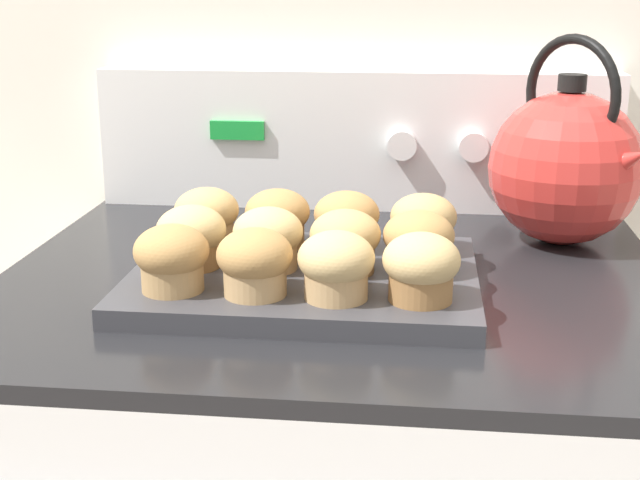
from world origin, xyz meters
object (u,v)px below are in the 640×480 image
object	(u,v)px
muffin_r2_c1	(278,218)
muffin_r1_c0	(191,236)
muffin_r1_c1	(268,238)
muffin_r2_c2	(347,220)
muffin_r2_c3	(423,223)
muffin_r1_c3	(419,242)
tea_kettle	(567,165)
muffin_r0_c1	(255,262)
muffin_r1_c2	(345,241)
muffin_r2_c0	(207,216)
muffin_r0_c3	(421,267)
muffin_r0_c0	(172,258)
muffin_r0_c2	(336,265)
muffin_pan	(305,279)

from	to	relation	value
muffin_r2_c1	muffin_r1_c0	bearing A→B (deg)	-133.03
muffin_r1_c1	muffin_r2_c2	xyz separation A→B (m)	(0.08, 0.08, 0.00)
muffin_r2_c2	muffin_r2_c3	bearing A→B (deg)	-1.10
muffin_r1_c3	muffin_r2_c2	size ratio (longest dim) A/B	1.00
tea_kettle	muffin_r1_c0	bearing A→B (deg)	-153.08
muffin_r0_c1	muffin_r1_c1	distance (m)	0.08
muffin_r0_c1	muffin_r1_c2	world-z (taller)	same
muffin_r1_c0	muffin_r2_c2	bearing A→B (deg)	27.61
muffin_r2_c0	muffin_r2_c2	distance (m)	0.16
muffin_r0_c1	muffin_r0_c3	bearing A→B (deg)	0.81
muffin_r0_c0	muffin_r1_c2	size ratio (longest dim) A/B	1.00
muffin_r1_c3	muffin_r2_c3	distance (m)	0.08
muffin_r2_c2	tea_kettle	xyz separation A→B (m)	(0.26, 0.13, 0.04)
muffin_r0_c2	muffin_r0_c3	distance (m)	0.08
muffin_r0_c2	muffin_r2_c3	world-z (taller)	same
muffin_r0_c0	muffin_r2_c1	bearing A→B (deg)	63.74
muffin_r2_c3	muffin_r1_c0	bearing A→B (deg)	-161.64
muffin_r0_c2	muffin_r1_c0	xyz separation A→B (m)	(-0.16, 0.08, 0.00)
muffin_r0_c3	muffin_r2_c0	world-z (taller)	same
muffin_r2_c3	tea_kettle	distance (m)	0.22
muffin_r1_c2	muffin_r2_c0	distance (m)	0.19
muffin_r2_c3	muffin_r0_c0	bearing A→B (deg)	-147.30
muffin_r0_c2	tea_kettle	bearing A→B (deg)	48.96
muffin_r1_c3	tea_kettle	bearing A→B (deg)	49.38
muffin_r0_c3	muffin_r0_c2	bearing A→B (deg)	-177.59
muffin_pan	muffin_r1_c2	world-z (taller)	muffin_r1_c2
muffin_r2_c2	muffin_r1_c2	bearing A→B (deg)	-86.10
muffin_r1_c0	muffin_r1_c1	distance (m)	0.08
muffin_pan	tea_kettle	world-z (taller)	tea_kettle
muffin_pan	muffin_r1_c2	size ratio (longest dim) A/B	4.89
muffin_r0_c2	muffin_r1_c3	bearing A→B (deg)	47.97
tea_kettle	muffin_r0_c1	bearing A→B (deg)	-138.88
muffin_r1_c0	muffin_r0_c1	bearing A→B (deg)	-43.88
muffin_r1_c0	muffin_r2_c2	world-z (taller)	same
muffin_r0_c1	muffin_r0_c3	world-z (taller)	same
muffin_r1_c0	muffin_r2_c1	size ratio (longest dim) A/B	1.00
muffin_r2_c0	muffin_r2_c1	distance (m)	0.08
muffin_r1_c2	muffin_r2_c2	bearing A→B (deg)	93.90
muffin_r0_c3	muffin_r2_c1	size ratio (longest dim) A/B	1.00
muffin_r1_c2	tea_kettle	size ratio (longest dim) A/B	0.29
muffin_r0_c3	muffin_r2_c2	size ratio (longest dim) A/B	1.00
muffin_r0_c2	muffin_r0_c0	bearing A→B (deg)	178.27
muffin_r2_c0	muffin_r2_c2	world-z (taller)	same
muffin_pan	muffin_r1_c1	xyz separation A→B (m)	(-0.04, -0.00, 0.04)
muffin_r2_c0	muffin_r2_c2	bearing A→B (deg)	0.18
muffin_r1_c0	muffin_r1_c3	distance (m)	0.24
muffin_r2_c3	muffin_r0_c1	bearing A→B (deg)	-135.09
muffin_r1_c3	muffin_r2_c3	world-z (taller)	same
muffin_r0_c1	muffin_r2_c1	bearing A→B (deg)	91.45
muffin_r1_c1	muffin_pan	bearing A→B (deg)	2.31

